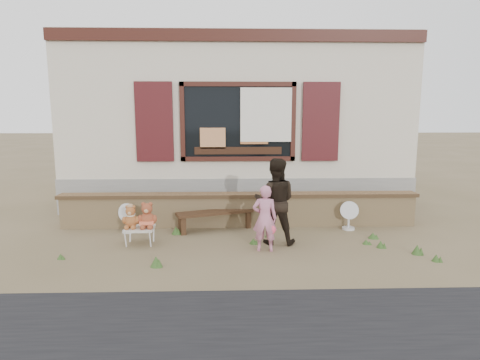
{
  "coord_description": "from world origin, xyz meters",
  "views": [
    {
      "loc": [
        -0.23,
        -6.8,
        2.23
      ],
      "look_at": [
        0.0,
        0.6,
        1.0
      ],
      "focal_mm": 30.0,
      "sensor_mm": 36.0,
      "label": 1
    }
  ],
  "objects_px": {
    "folding_chair": "(140,229)",
    "teddy_bear_right": "(147,215)",
    "adult": "(275,201)",
    "teddy_bear_left": "(131,216)",
    "bench": "(215,216)",
    "child": "(265,218)"
  },
  "relations": [
    {
      "from": "child",
      "to": "adult",
      "type": "relative_size",
      "value": 0.74
    },
    {
      "from": "child",
      "to": "bench",
      "type": "bearing_deg",
      "value": -49.64
    },
    {
      "from": "adult",
      "to": "teddy_bear_left",
      "type": "bearing_deg",
      "value": 8.24
    },
    {
      "from": "child",
      "to": "adult",
      "type": "bearing_deg",
      "value": -113.16
    },
    {
      "from": "folding_chair",
      "to": "adult",
      "type": "height_order",
      "value": "adult"
    },
    {
      "from": "folding_chair",
      "to": "teddy_bear_right",
      "type": "xyz_separation_m",
      "value": [
        0.14,
        0.0,
        0.25
      ]
    },
    {
      "from": "teddy_bear_left",
      "to": "child",
      "type": "bearing_deg",
      "value": -11.12
    },
    {
      "from": "bench",
      "to": "teddy_bear_left",
      "type": "xyz_separation_m",
      "value": [
        -1.41,
        -0.82,
        0.22
      ]
    },
    {
      "from": "folding_chair",
      "to": "teddy_bear_left",
      "type": "bearing_deg",
      "value": 180.0
    },
    {
      "from": "teddy_bear_right",
      "to": "child",
      "type": "distance_m",
      "value": 2.02
    },
    {
      "from": "bench",
      "to": "adult",
      "type": "relative_size",
      "value": 1.01
    },
    {
      "from": "folding_chair",
      "to": "teddy_bear_right",
      "type": "relative_size",
      "value": 1.09
    },
    {
      "from": "bench",
      "to": "folding_chair",
      "type": "distance_m",
      "value": 1.51
    },
    {
      "from": "teddy_bear_right",
      "to": "folding_chair",
      "type": "bearing_deg",
      "value": 180.0
    },
    {
      "from": "bench",
      "to": "adult",
      "type": "height_order",
      "value": "adult"
    },
    {
      "from": "folding_chair",
      "to": "teddy_bear_right",
      "type": "height_order",
      "value": "teddy_bear_right"
    },
    {
      "from": "folding_chair",
      "to": "teddy_bear_left",
      "type": "distance_m",
      "value": 0.27
    },
    {
      "from": "bench",
      "to": "child",
      "type": "xyz_separation_m",
      "value": [
        0.85,
        -1.21,
        0.27
      ]
    },
    {
      "from": "folding_chair",
      "to": "child",
      "type": "bearing_deg",
      "value": -11.84
    },
    {
      "from": "child",
      "to": "teddy_bear_right",
      "type": "bearing_deg",
      "value": -5.97
    },
    {
      "from": "child",
      "to": "folding_chair",
      "type": "bearing_deg",
      "value": -5.16
    },
    {
      "from": "child",
      "to": "adult",
      "type": "xyz_separation_m",
      "value": [
        0.21,
        0.39,
        0.2
      ]
    }
  ]
}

